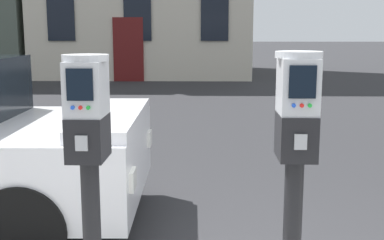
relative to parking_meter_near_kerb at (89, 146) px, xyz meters
name	(u,v)px	position (x,y,z in m)	size (l,w,h in m)	color
parking_meter_near_kerb	(89,146)	(0.00, 0.00, 0.00)	(0.22, 0.25, 1.40)	black
parking_meter_twin_adjacent	(295,145)	(0.98, 0.00, 0.01)	(0.22, 0.25, 1.41)	black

